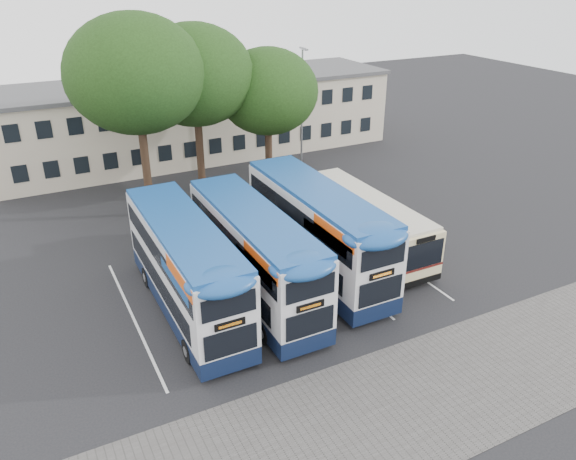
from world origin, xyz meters
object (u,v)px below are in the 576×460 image
(bus_dd_right, at_px, (317,227))
(bus_dd_left, at_px, (185,264))
(tree_right, at_px, (268,92))
(lamp_post, at_px, (302,102))
(bus_single, at_px, (363,219))
(bus_dd_mid, at_px, (254,252))
(tree_left, at_px, (135,74))
(tree_mid, at_px, (195,75))

(bus_dd_right, bearing_deg, bus_dd_left, -175.81)
(tree_right, bearing_deg, bus_dd_left, -128.43)
(lamp_post, distance_m, bus_single, 14.56)
(lamp_post, xyz_separation_m, bus_dd_mid, (-11.04, -15.77, -2.63))
(lamp_post, relative_size, tree_left, 0.74)
(tree_right, bearing_deg, bus_dd_right, -104.31)
(bus_dd_left, height_order, bus_dd_right, bus_dd_right)
(bus_dd_left, bearing_deg, bus_dd_right, 4.19)
(tree_mid, xyz_separation_m, tree_right, (4.92, -0.29, -1.43))
(tree_left, relative_size, bus_dd_left, 1.15)
(bus_dd_right, xyz_separation_m, bus_single, (3.70, 1.24, -0.81))
(tree_left, bearing_deg, tree_mid, 20.14)
(tree_left, distance_m, bus_dd_right, 14.04)
(tree_left, height_order, tree_right, tree_left)
(tree_right, xyz_separation_m, bus_single, (0.56, -11.09, -5.03))
(lamp_post, height_order, tree_mid, tree_mid)
(lamp_post, bearing_deg, bus_single, -104.37)
(tree_mid, xyz_separation_m, bus_dd_mid, (-2.04, -13.43, -5.74))
(tree_mid, distance_m, bus_single, 14.19)
(bus_dd_left, relative_size, bus_dd_mid, 1.00)
(lamp_post, distance_m, tree_mid, 9.80)
(bus_dd_right, relative_size, bus_single, 1.08)
(bus_dd_mid, height_order, bus_single, bus_dd_mid)
(tree_right, distance_m, bus_single, 12.19)
(lamp_post, bearing_deg, bus_dd_right, -115.75)
(bus_dd_left, bearing_deg, tree_left, 83.75)
(tree_mid, distance_m, tree_right, 5.13)
(bus_dd_left, relative_size, bus_single, 1.05)
(lamp_post, distance_m, bus_dd_mid, 19.43)
(tree_right, bearing_deg, bus_single, -87.12)
(tree_left, xyz_separation_m, tree_right, (8.92, 1.17, -2.05))
(bus_dd_mid, bearing_deg, tree_left, 99.26)
(lamp_post, height_order, bus_dd_right, lamp_post)
(lamp_post, relative_size, bus_dd_right, 0.82)
(bus_single, bearing_deg, lamp_post, 75.63)
(bus_dd_left, distance_m, bus_single, 10.92)
(tree_left, xyz_separation_m, bus_dd_left, (-1.28, -11.68, -6.36))
(lamp_post, relative_size, bus_dd_mid, 0.85)
(tree_left, relative_size, bus_dd_right, 1.11)
(lamp_post, relative_size, bus_dd_left, 0.85)
(lamp_post, xyz_separation_m, bus_dd_right, (-7.22, -14.97, -2.55))
(tree_mid, relative_size, bus_dd_right, 1.03)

